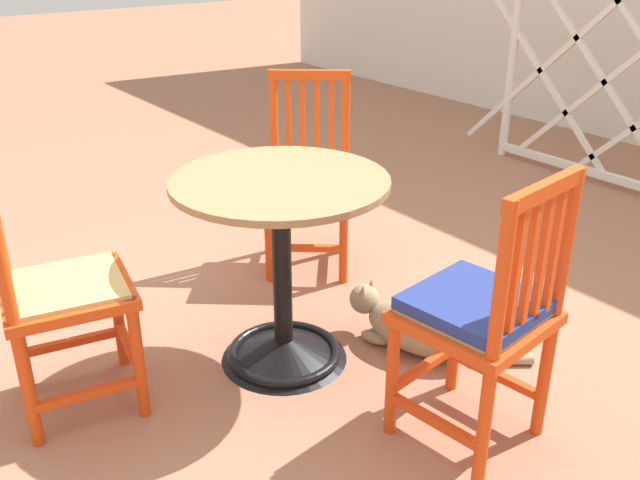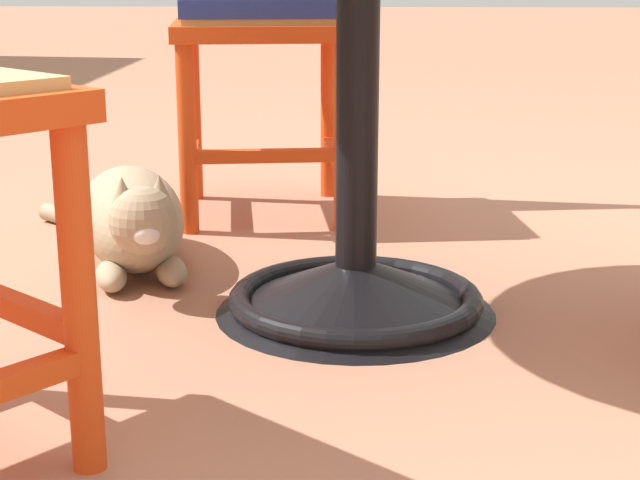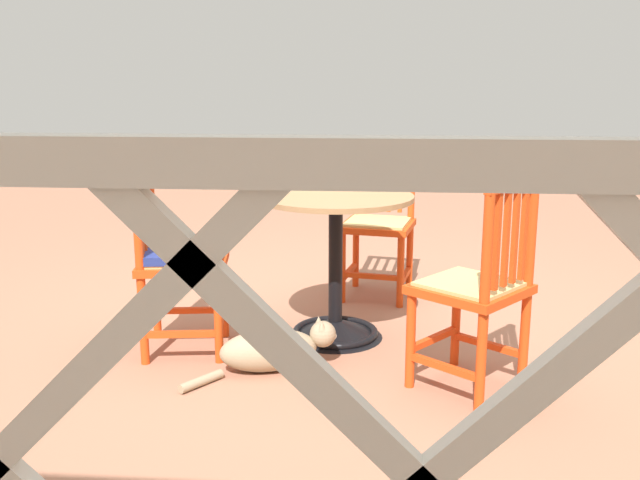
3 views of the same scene
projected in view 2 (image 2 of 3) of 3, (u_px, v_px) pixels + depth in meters
The scene contains 4 objects.
ground_plane at pixel (423, 329), 1.66m from camera, with size 24.00×24.00×0.00m, color #A36B51.
cafe_table at pixel (357, 149), 1.66m from camera, with size 0.76×0.76×0.73m.
orange_chair_at_corner at pixel (261, 22), 2.33m from camera, with size 0.45×0.45×0.91m.
tabby_cat at pixel (132, 222), 1.96m from camera, with size 0.65×0.45×0.23m.
Camera 2 is at (-1.57, 0.10, 0.58)m, focal length 56.78 mm.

